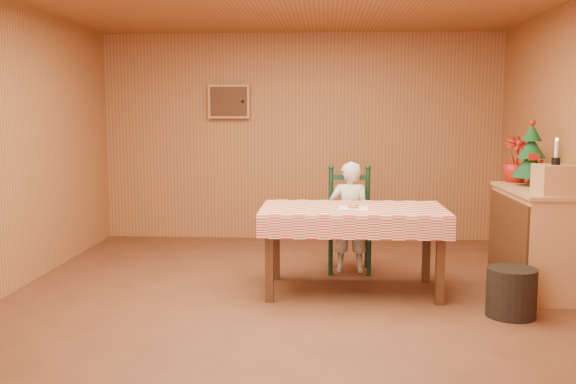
% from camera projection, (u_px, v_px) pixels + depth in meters
% --- Properties ---
extents(ground, '(6.00, 6.00, 0.00)m').
position_uv_depth(ground, '(287.00, 309.00, 5.30)').
color(ground, brown).
rests_on(ground, ground).
extents(cabin_walls, '(5.10, 6.05, 2.65)m').
position_uv_depth(cabin_walls, '(290.00, 88.00, 5.60)').
color(cabin_walls, '#A96B3D').
rests_on(cabin_walls, ground).
extents(dining_table, '(1.66, 0.96, 0.77)m').
position_uv_depth(dining_table, '(353.00, 216.00, 5.74)').
color(dining_table, '#4C2814').
rests_on(dining_table, ground).
extents(ladder_chair, '(0.44, 0.40, 1.08)m').
position_uv_depth(ladder_chair, '(349.00, 222.00, 6.55)').
color(ladder_chair, black).
rests_on(ladder_chair, ground).
extents(seated_child, '(0.41, 0.27, 1.12)m').
position_uv_depth(seated_child, '(350.00, 217.00, 6.48)').
color(seated_child, silver).
rests_on(seated_child, ground).
extents(napkin, '(0.27, 0.27, 0.00)m').
position_uv_depth(napkin, '(353.00, 208.00, 5.68)').
color(napkin, white).
rests_on(napkin, dining_table).
extents(donut, '(0.10, 0.10, 0.03)m').
position_uv_depth(donut, '(353.00, 206.00, 5.68)').
color(donut, '#C98648').
rests_on(donut, napkin).
extents(shelf_unit, '(0.54, 1.24, 0.93)m').
position_uv_depth(shelf_unit, '(535.00, 239.00, 5.84)').
color(shelf_unit, tan).
rests_on(shelf_unit, ground).
extents(crate, '(0.32, 0.32, 0.25)m').
position_uv_depth(crate, '(555.00, 180.00, 5.37)').
color(crate, tan).
rests_on(crate, shelf_unit).
extents(christmas_tree, '(0.34, 0.34, 0.62)m').
position_uv_depth(christmas_tree, '(531.00, 156.00, 5.99)').
color(christmas_tree, '#4C2814').
rests_on(christmas_tree, shelf_unit).
extents(flower_arrangement, '(0.29, 0.29, 0.45)m').
position_uv_depth(flower_arrangement, '(516.00, 159.00, 6.30)').
color(flower_arrangement, '#A1160E').
rests_on(flower_arrangement, shelf_unit).
extents(candle_set, '(0.07, 0.07, 0.22)m').
position_uv_depth(candle_set, '(556.00, 157.00, 5.34)').
color(candle_set, black).
rests_on(candle_set, crate).
extents(storage_bin, '(0.43, 0.43, 0.39)m').
position_uv_depth(storage_bin, '(511.00, 292.00, 5.08)').
color(storage_bin, black).
rests_on(storage_bin, ground).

